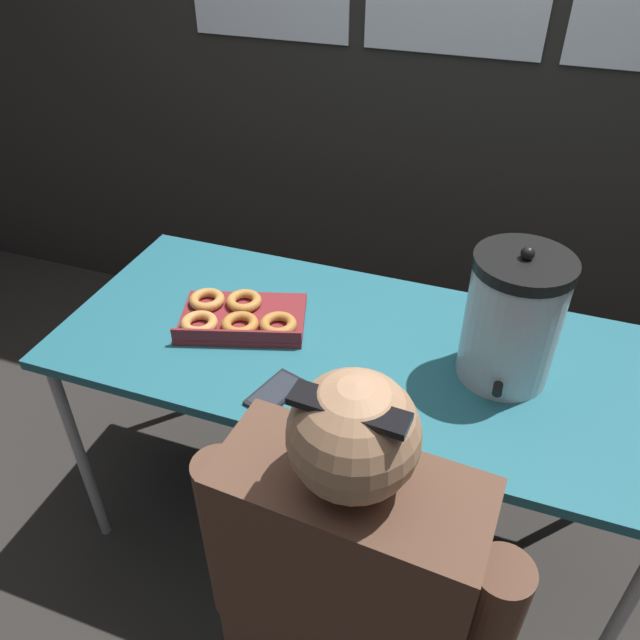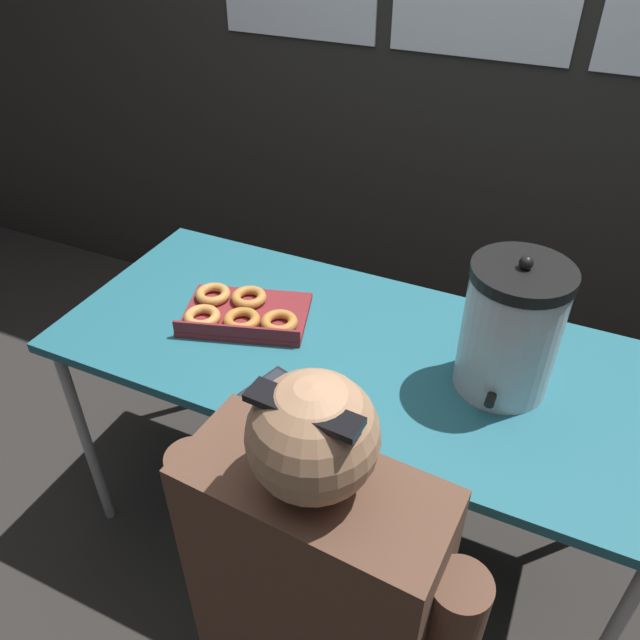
# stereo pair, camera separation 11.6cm
# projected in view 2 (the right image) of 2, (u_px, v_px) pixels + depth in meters

# --- Properties ---
(ground_plane) EXTENTS (12.00, 12.00, 0.00)m
(ground_plane) POSITION_uv_depth(u_px,v_px,m) (346.00, 524.00, 2.11)
(ground_plane) COLOR #2D2B28
(back_wall) EXTENTS (6.00, 0.11, 2.43)m
(back_wall) POSITION_uv_depth(u_px,v_px,m) (477.00, 67.00, 2.17)
(back_wall) COLOR #282623
(back_wall) RESTS_ON ground
(folding_table) EXTENTS (1.59, 0.70, 0.77)m
(folding_table) POSITION_uv_depth(u_px,v_px,m) (353.00, 361.00, 1.67)
(folding_table) COLOR #236675
(folding_table) RESTS_ON ground
(donut_box) EXTENTS (0.40, 0.33, 0.05)m
(donut_box) POSITION_uv_depth(u_px,v_px,m) (241.00, 312.00, 1.73)
(donut_box) COLOR maroon
(donut_box) RESTS_ON folding_table
(coffee_urn) EXTENTS (0.23, 0.26, 0.36)m
(coffee_urn) POSITION_uv_depth(u_px,v_px,m) (511.00, 329.00, 1.43)
(coffee_urn) COLOR silver
(coffee_urn) RESTS_ON folding_table
(cell_phone) EXTENTS (0.12, 0.16, 0.01)m
(cell_phone) POSITION_uv_depth(u_px,v_px,m) (268.00, 389.00, 1.51)
(cell_phone) COLOR black
(cell_phone) RESTS_ON folding_table
(person_seated) EXTENTS (0.61, 0.27, 1.23)m
(person_seated) POSITION_uv_depth(u_px,v_px,m) (315.00, 625.00, 1.25)
(person_seated) COLOR #33332D
(person_seated) RESTS_ON ground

